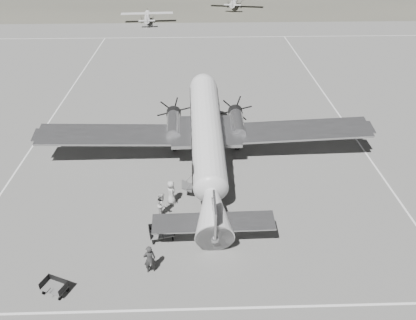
# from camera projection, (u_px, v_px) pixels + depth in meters

# --- Properties ---
(ground) EXTENTS (260.00, 260.00, 0.00)m
(ground) POSITION_uv_depth(u_px,v_px,m) (233.00, 168.00, 33.95)
(ground) COLOR slate
(ground) RESTS_ON ground
(taxi_line_near) EXTENTS (60.00, 0.15, 0.01)m
(taxi_line_near) POSITION_uv_depth(u_px,v_px,m) (254.00, 308.00, 22.09)
(taxi_line_near) COLOR silver
(taxi_line_near) RESTS_ON ground
(taxi_line_right) EXTENTS (0.15, 80.00, 0.01)m
(taxi_line_right) POSITION_uv_depth(u_px,v_px,m) (374.00, 165.00, 34.26)
(taxi_line_right) COLOR silver
(taxi_line_right) RESTS_ON ground
(taxi_line_left) EXTENTS (0.15, 60.00, 0.01)m
(taxi_line_left) POSITION_uv_depth(u_px,v_px,m) (52.00, 118.00, 41.95)
(taxi_line_left) COLOR silver
(taxi_line_left) RESTS_ON ground
(taxi_line_horizon) EXTENTS (90.00, 0.15, 0.01)m
(taxi_line_horizon) POSITION_uv_depth(u_px,v_px,m) (213.00, 37.00, 67.82)
(taxi_line_horizon) COLOR silver
(taxi_line_horizon) RESTS_ON ground
(dc3_airliner) EXTENTS (28.97, 20.38, 5.45)m
(dc3_airliner) POSITION_uv_depth(u_px,v_px,m) (207.00, 141.00, 32.24)
(dc3_airliner) COLOR #BDBDBF
(dc3_airliner) RESTS_ON ground
(light_plane_left) EXTENTS (10.25, 8.57, 2.01)m
(light_plane_left) POSITION_uv_depth(u_px,v_px,m) (147.00, 17.00, 75.52)
(light_plane_left) COLOR silver
(light_plane_left) RESTS_ON ground
(light_plane_right) EXTENTS (13.15, 11.41, 2.41)m
(light_plane_right) POSITION_uv_depth(u_px,v_px,m) (234.00, 2.00, 86.57)
(light_plane_right) COLOR silver
(light_plane_right) RESTS_ON ground
(baggage_cart_near) EXTENTS (1.91, 1.53, 0.96)m
(baggage_cart_near) POSITION_uv_depth(u_px,v_px,m) (162.00, 233.00, 26.47)
(baggage_cart_near) COLOR #5D5D5D
(baggage_cart_near) RESTS_ON ground
(baggage_cart_far) EXTENTS (1.75, 1.52, 0.82)m
(baggage_cart_far) POSITION_uv_depth(u_px,v_px,m) (55.00, 287.00, 22.76)
(baggage_cart_far) COLOR #5D5D5D
(baggage_cart_far) RESTS_ON ground
(ground_crew) EXTENTS (0.82, 0.64, 1.98)m
(ground_crew) POSITION_uv_depth(u_px,v_px,m) (150.00, 259.00, 23.80)
(ground_crew) COLOR #2B2B2B
(ground_crew) RESTS_ON ground
(ramp_agent) EXTENTS (0.73, 0.93, 1.90)m
(ramp_agent) POSITION_uv_depth(u_px,v_px,m) (162.00, 204.00, 28.24)
(ramp_agent) COLOR #AAA9A7
(ramp_agent) RESTS_ON ground
(passenger) EXTENTS (0.78, 1.03, 1.91)m
(passenger) POSITION_uv_depth(u_px,v_px,m) (171.00, 192.00, 29.42)
(passenger) COLOR #AAAAA8
(passenger) RESTS_ON ground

